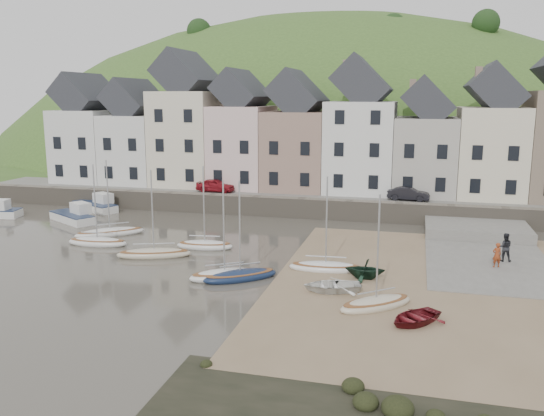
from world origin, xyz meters
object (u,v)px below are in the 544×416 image
(sailboat_0, at_px, (110,232))
(person_red, at_px, (497,255))
(person_dark, at_px, (505,247))
(rowboat_green, at_px, (365,269))
(car_left, at_px, (215,185))
(car_right, at_px, (408,194))
(rowboat_white, at_px, (332,285))
(rowboat_red, at_px, (414,317))

(sailboat_0, bearing_deg, person_red, -3.48)
(person_red, xyz_separation_m, person_dark, (0.68, 1.59, 0.15))
(rowboat_green, xyz_separation_m, person_dark, (8.73, 5.91, 0.40))
(rowboat_green, xyz_separation_m, car_left, (-16.68, 19.21, 1.57))
(sailboat_0, bearing_deg, car_left, 72.17)
(sailboat_0, xyz_separation_m, car_right, (23.05, 13.12, 1.97))
(person_dark, bearing_deg, rowboat_white, 41.01)
(sailboat_0, relative_size, rowboat_white, 1.91)
(rowboat_green, distance_m, car_left, 25.49)
(rowboat_red, bearing_deg, rowboat_green, 155.16)
(rowboat_green, bearing_deg, person_dark, 122.20)
(rowboat_red, height_order, car_left, car_left)
(car_left, bearing_deg, person_dark, -116.50)
(rowboat_white, relative_size, car_left, 0.86)
(rowboat_red, relative_size, person_dark, 1.57)
(rowboat_red, distance_m, person_red, 11.83)
(rowboat_red, height_order, car_right, car_right)
(rowboat_green, distance_m, rowboat_red, 7.04)
(car_right, bearing_deg, sailboat_0, 124.33)
(sailboat_0, distance_m, rowboat_red, 26.95)
(rowboat_green, relative_size, car_right, 0.63)
(rowboat_white, distance_m, person_dark, 13.49)
(rowboat_white, xyz_separation_m, person_red, (9.65, 7.06, 0.53))
(rowboat_white, relative_size, person_red, 2.04)
(person_red, xyz_separation_m, car_right, (-5.90, 14.88, 1.29))
(rowboat_red, xyz_separation_m, car_right, (-0.86, 25.56, 1.85))
(rowboat_white, bearing_deg, car_left, -162.51)
(car_left, bearing_deg, car_right, -88.88)
(rowboat_white, relative_size, car_right, 0.87)
(person_dark, distance_m, car_left, 28.70)
(sailboat_0, bearing_deg, rowboat_red, -27.50)
(person_red, bearing_deg, rowboat_red, 46.06)
(person_dark, height_order, car_left, car_left)
(car_left, height_order, car_right, car_left)
(person_red, relative_size, car_left, 0.42)
(rowboat_white, relative_size, rowboat_green, 1.39)
(person_red, bearing_deg, rowboat_white, 17.53)
(rowboat_green, relative_size, person_red, 1.46)
(rowboat_green, relative_size, car_left, 0.62)
(rowboat_red, bearing_deg, sailboat_0, -167.61)
(rowboat_green, height_order, rowboat_red, rowboat_green)
(rowboat_green, xyz_separation_m, person_red, (8.05, 4.33, 0.25))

